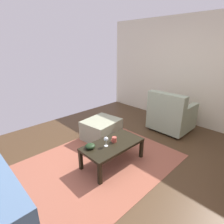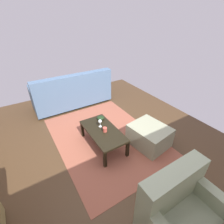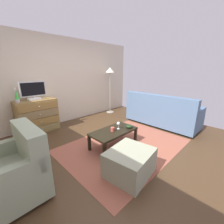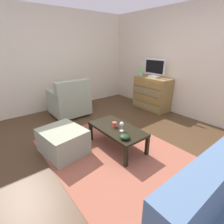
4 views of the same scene
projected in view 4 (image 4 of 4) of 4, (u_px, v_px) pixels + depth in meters
The scene contains 13 objects.
ground_plane at pixel (119, 147), 2.99m from camera, with size 5.61×4.88×0.05m, color #48321E.
wall_accent_rear at pixel (194, 64), 3.79m from camera, with size 5.61×0.12×2.50m, color beige.
wall_plain_left at pixel (55, 61), 4.38m from camera, with size 0.12×4.88×2.50m, color beige.
area_rug at pixel (117, 155), 2.71m from camera, with size 2.60×1.90×0.01m, color #98533F.
dresser at pixel (152, 94), 4.53m from camera, with size 0.96×0.49×0.86m.
tv at pixel (155, 68), 4.29m from camera, with size 0.59×0.18×0.46m.
lava_lamp at pixel (141, 70), 4.57m from camera, with size 0.09×0.09×0.33m.
coffee_table at pixel (117, 130), 2.82m from camera, with size 1.00×0.52×0.37m.
wine_glass at pixel (122, 124), 2.66m from camera, with size 0.07×0.07×0.16m.
mug at pixel (115, 125), 2.81m from camera, with size 0.11×0.08×0.08m.
bowl_decorative at pixel (125, 137), 2.46m from camera, with size 0.15×0.15×0.07m, color black.
armchair at pixel (70, 101), 4.13m from camera, with size 0.80×0.83×0.91m.
ottoman at pixel (63, 141), 2.73m from camera, with size 0.70×0.60×0.40m, color gray.
Camera 4 is at (1.92, -1.68, 1.65)m, focal length 27.08 mm.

